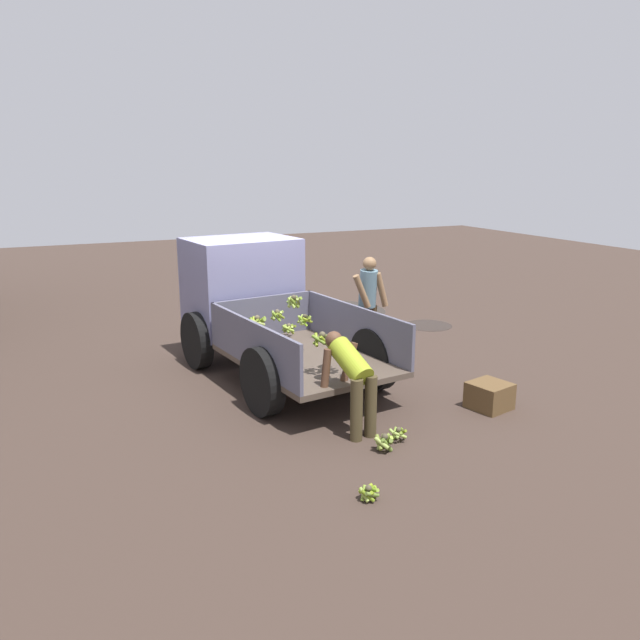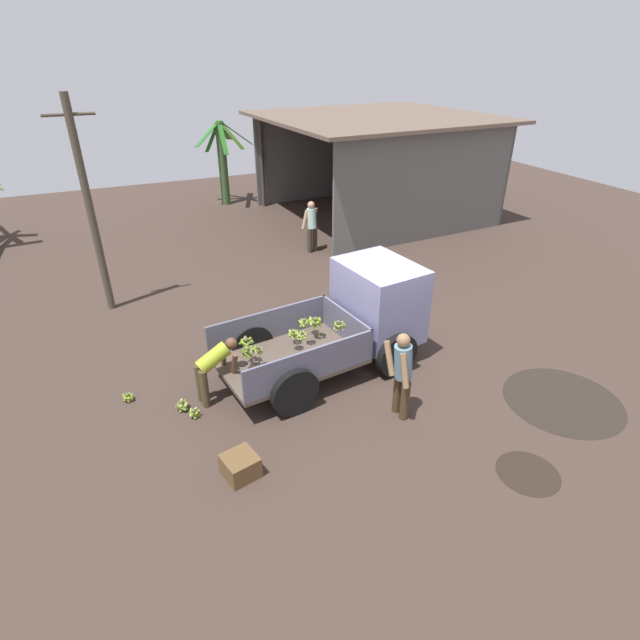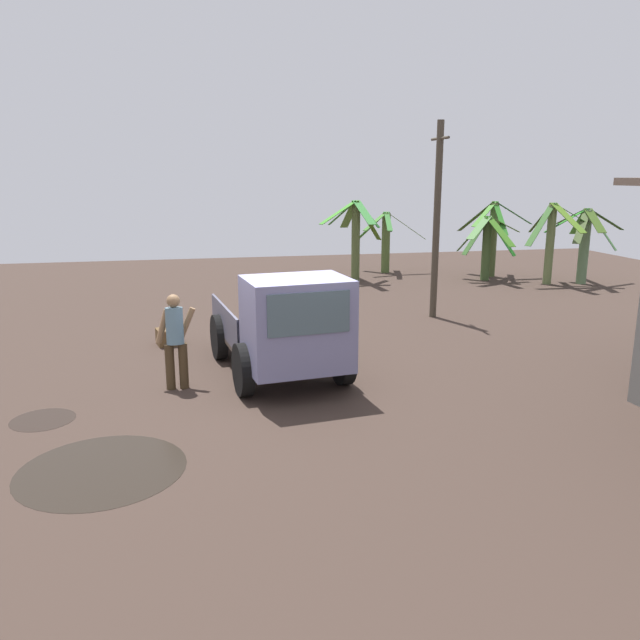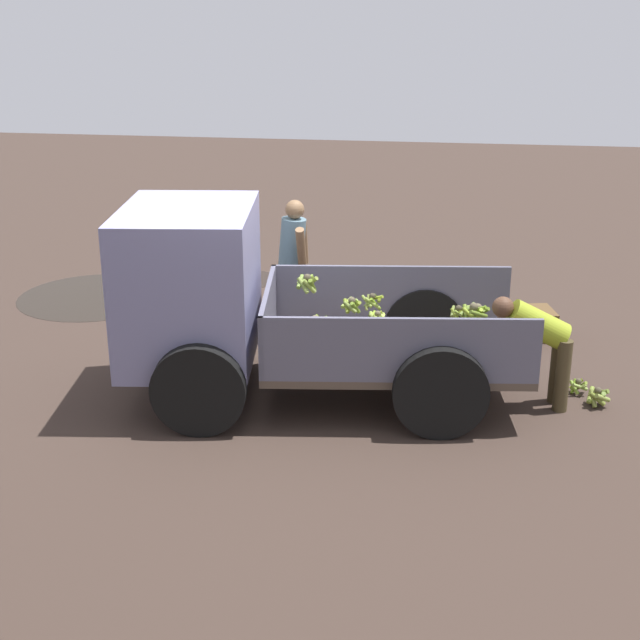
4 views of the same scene
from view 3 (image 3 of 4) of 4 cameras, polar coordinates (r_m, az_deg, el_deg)
ground at (r=11.26m, az=-3.16°, el=-6.22°), size 36.00×36.00×0.00m
mud_patch_0 at (r=8.80m, az=-19.32°, el=-12.78°), size 2.17×2.17×0.01m
mud_patch_1 at (r=10.77m, az=-24.01°, el=-8.32°), size 0.98×0.98×0.01m
cargo_truck at (r=11.12m, az=-2.80°, el=-0.77°), size 4.32×2.45×2.04m
utility_pole at (r=16.61m, az=10.62°, el=9.05°), size 1.06×0.18×5.06m
banana_palm_0 at (r=22.87m, az=20.34°, el=6.80°), size 2.38×2.27×2.79m
banana_palm_1 at (r=23.41m, az=23.02°, el=6.47°), size 2.70×2.95×2.59m
banana_palm_2 at (r=24.24m, az=6.03°, el=7.21°), size 2.13×2.56×2.33m
banana_palm_4 at (r=23.09m, az=14.99°, el=6.68°), size 2.98×2.25×2.29m
banana_palm_5 at (r=22.10m, az=3.27°, el=7.55°), size 2.95×2.45×2.84m
banana_palm_6 at (r=24.00m, az=15.52°, el=7.35°), size 2.41×2.36×2.76m
person_foreground_visitor at (r=11.27m, az=-13.10°, el=-1.51°), size 0.39×0.72×1.70m
person_worker_loading at (r=14.20m, az=-5.50°, el=0.94°), size 0.84×0.60×1.20m
banana_bunch_on_ground_0 at (r=14.79m, az=-7.13°, el=-1.13°), size 0.21×0.21×0.18m
banana_bunch_on_ground_1 at (r=14.96m, az=-6.09°, el=-0.87°), size 0.25×0.27×0.21m
banana_bunch_on_ground_2 at (r=15.90m, az=-3.90°, el=-0.08°), size 0.21×0.21×0.16m
wooden_crate_0 at (r=14.38m, az=-13.67°, el=-1.50°), size 0.60×0.60×0.36m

